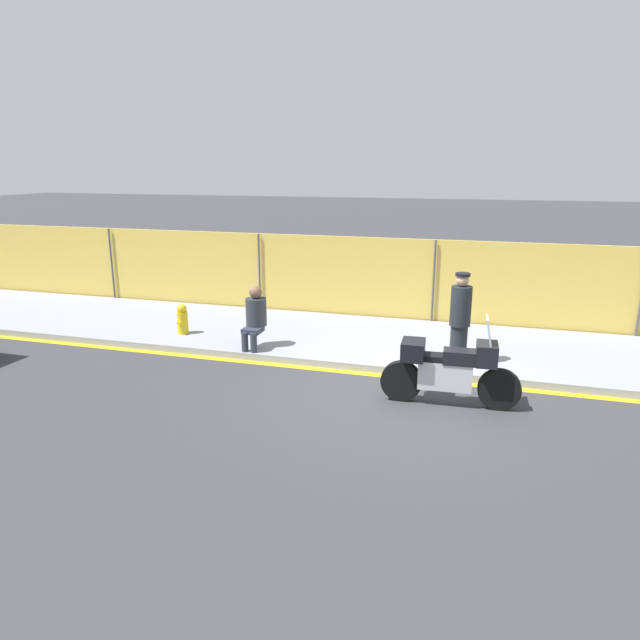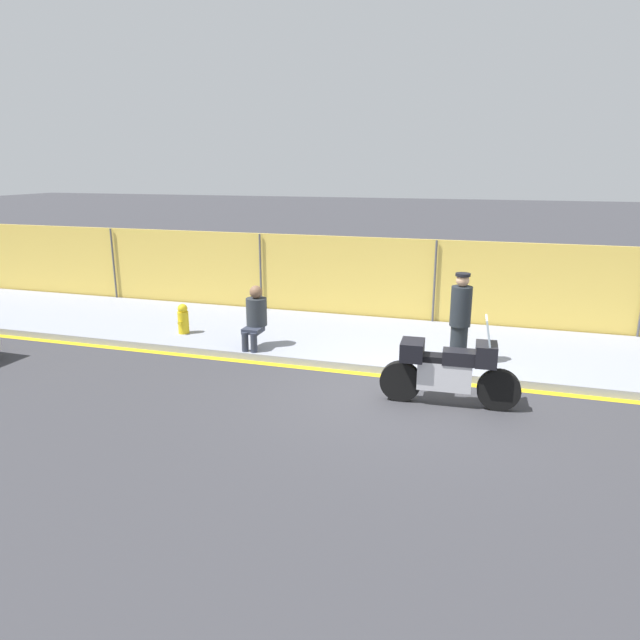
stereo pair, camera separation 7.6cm
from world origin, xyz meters
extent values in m
plane|color=#38383D|center=(0.00, 0.00, 0.00)|extent=(120.00, 120.00, 0.00)
cube|color=#8E93A3|center=(0.00, 2.56, 0.07)|extent=(32.60, 3.51, 0.14)
cube|color=gold|center=(0.00, 0.72, 0.00)|extent=(32.60, 0.18, 0.01)
cube|color=gold|center=(0.00, 4.41, 1.03)|extent=(30.97, 0.08, 2.07)
cylinder|color=#4C4C51|center=(-8.78, 4.31, 1.03)|extent=(0.05, 0.05, 2.07)
cylinder|color=#4C4C51|center=(-4.39, 4.31, 1.03)|extent=(0.05, 0.05, 2.07)
cylinder|color=#4C4C51|center=(0.00, 4.31, 1.03)|extent=(0.05, 0.05, 2.07)
cylinder|color=black|center=(1.49, -0.23, 0.33)|extent=(0.67, 0.17, 0.67)
cylinder|color=black|center=(-0.04, -0.30, 0.33)|extent=(0.67, 0.17, 0.67)
cube|color=silver|center=(0.65, -0.27, 0.50)|extent=(0.85, 0.32, 0.46)
cube|color=black|center=(0.87, -0.26, 0.82)|extent=(0.53, 0.33, 0.22)
cube|color=black|center=(0.56, -0.28, 0.78)|extent=(0.61, 0.31, 0.10)
cube|color=black|center=(1.26, -0.24, 0.90)|extent=(0.34, 0.49, 0.34)
cube|color=silver|center=(1.26, -0.24, 1.28)|extent=(0.12, 0.42, 0.42)
cube|color=black|center=(0.13, -0.30, 0.88)|extent=(0.38, 0.52, 0.30)
cylinder|color=#1E2328|center=(0.76, 1.40, 0.51)|extent=(0.31, 0.31, 0.73)
cylinder|color=#1E2328|center=(0.76, 1.40, 1.24)|extent=(0.38, 0.38, 0.73)
sphere|color=tan|center=(0.76, 1.40, 1.73)|extent=(0.24, 0.24, 0.24)
cylinder|color=black|center=(0.76, 1.40, 1.83)|extent=(0.27, 0.27, 0.05)
cylinder|color=#2D3342|center=(-3.33, 0.92, 0.34)|extent=(0.13, 0.13, 0.39)
cylinder|color=#2D3342|center=(-3.14, 0.92, 0.34)|extent=(0.13, 0.13, 0.39)
cube|color=#2D3342|center=(-3.24, 1.12, 0.54)|extent=(0.36, 0.39, 0.10)
cylinder|color=#2D3338|center=(-3.24, 1.32, 0.87)|extent=(0.42, 0.42, 0.56)
sphere|color=brown|center=(-3.24, 1.32, 1.28)|extent=(0.26, 0.26, 0.26)
cylinder|color=gold|center=(-5.16, 1.70, 0.39)|extent=(0.24, 0.24, 0.49)
sphere|color=gold|center=(-5.16, 1.70, 0.70)|extent=(0.21, 0.21, 0.21)
cylinder|color=gold|center=(-5.16, 1.57, 0.41)|extent=(0.08, 0.10, 0.08)
camera|label=1|loc=(1.15, -9.01, 3.72)|focal=32.00mm
camera|label=2|loc=(1.22, -8.99, 3.72)|focal=32.00mm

